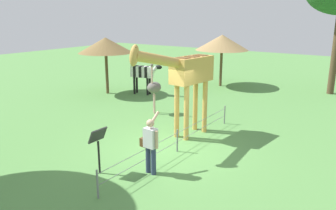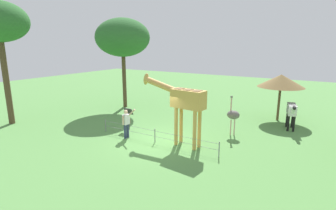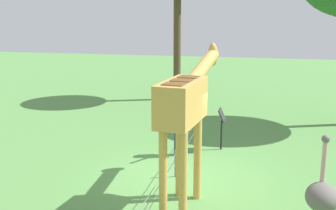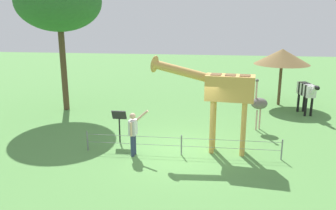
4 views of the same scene
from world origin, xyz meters
name	(u,v)px [view 3 (image 3 of 4)]	position (x,y,z in m)	size (l,w,h in m)	color
ground_plane	(184,177)	(0.00, 0.00, 0.00)	(60.00, 60.00, 0.00)	#568E47
giraffe	(186,105)	(-1.33, -0.27, 2.29)	(3.83, 0.93, 3.50)	gold
visitor	(180,127)	(1.70, 0.48, 0.90)	(0.69, 0.59, 1.68)	navy
ostrich	(322,197)	(-3.06, -2.98, 1.18)	(0.70, 0.56, 2.25)	#CC9E93
info_sign	(222,120)	(2.52, -0.70, 0.95)	(0.56, 0.21, 1.32)	black
wire_fence	(175,162)	(0.00, 0.25, 0.40)	(7.05, 0.05, 0.75)	slate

